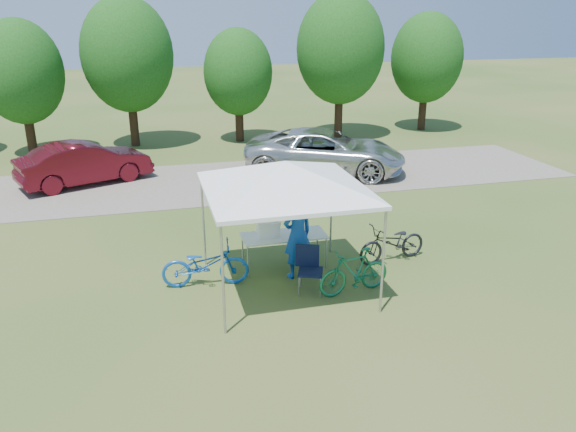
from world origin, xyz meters
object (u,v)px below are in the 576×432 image
object	(u,v)px
cyclist	(298,235)
bike_green	(354,271)
minivan	(325,152)
cooler	(268,229)
bike_dark	(393,243)
folding_chair	(309,265)
sedan	(85,163)
folding_table	(284,237)
bike_blue	(205,265)

from	to	relation	value
cyclist	bike_green	xyz separation A→B (m)	(0.91, -1.04, -0.50)
bike_green	minivan	distance (m)	8.97
cooler	minivan	xyz separation A→B (m)	(3.64, 7.11, -0.16)
cooler	minivan	world-z (taller)	minivan
bike_dark	cyclist	bearing A→B (deg)	-95.40
bike_green	minivan	bearing A→B (deg)	155.98
folding_chair	sedan	size ratio (longest dim) A/B	0.23
folding_chair	cooler	size ratio (longest dim) A/B	1.96
folding_chair	cyclist	bearing A→B (deg)	114.89
cyclist	sedan	xyz separation A→B (m)	(-4.98, 8.45, -0.25)
bike_green	cooler	bearing A→B (deg)	-147.55
minivan	folding_chair	bearing A→B (deg)	-178.02
folding_chair	bike_green	world-z (taller)	folding_chair
folding_table	minivan	size ratio (longest dim) A/B	0.34
folding_table	folding_chair	xyz separation A→B (m)	(0.22, -1.22, -0.16)
cooler	sedan	world-z (taller)	sedan
sedan	bike_green	bearing A→B (deg)	-170.80
cyclist	bike_blue	distance (m)	2.05
bike_blue	bike_dark	bearing A→B (deg)	-82.43
bike_green	sedan	world-z (taller)	sedan
bike_dark	bike_green	bearing A→B (deg)	-59.14
folding_chair	bike_green	distance (m)	0.93
folding_table	cyclist	size ratio (longest dim) A/B	0.96
cyclist	sedan	distance (m)	9.81
bike_green	minivan	world-z (taller)	minivan
cooler	bike_dark	distance (m)	2.91
folding_chair	sedan	distance (m)	10.43
minivan	folding_table	bearing A→B (deg)	177.37
cyclist	bike_green	world-z (taller)	cyclist
sedan	bike_blue	bearing A→B (deg)	177.00
bike_blue	sedan	distance (m)	8.91
bike_blue	sedan	xyz separation A→B (m)	(-3.00, 8.39, 0.24)
folding_chair	cyclist	distance (m)	0.79
folding_table	bike_green	xyz separation A→B (m)	(1.08, -1.58, -0.25)
cyclist	bike_green	distance (m)	1.47
cyclist	sedan	bearing A→B (deg)	-79.02
folding_table	sedan	size ratio (longest dim) A/B	0.44
bike_green	folding_chair	bearing A→B (deg)	-122.52
cooler	cyclist	distance (m)	0.75
cooler	minivan	size ratio (longest dim) A/B	0.09
cyclist	bike_blue	bearing A→B (deg)	-21.25
cyclist	bike_blue	size ratio (longest dim) A/B	1.08
cyclist	folding_table	bearing A→B (deg)	-92.71
bike_dark	sedan	xyz separation A→B (m)	(-7.31, 8.25, 0.27)
bike_dark	bike_blue	bearing A→B (deg)	-98.46
cooler	folding_chair	bearing A→B (deg)	-64.74
cooler	sedan	distance (m)	9.09
folding_table	bike_green	bearing A→B (deg)	-55.66
cyclist	cooler	bearing A→B (deg)	-65.92
minivan	bike_green	bearing A→B (deg)	-172.09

